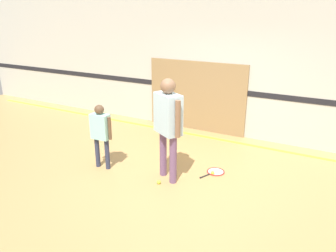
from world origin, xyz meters
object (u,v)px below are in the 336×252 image
(person_instructor, at_px, (168,119))
(racket_spare_on_floor, at_px, (215,172))
(tennis_ball_by_spare_racket, at_px, (213,173))
(person_student_left, at_px, (101,130))
(tennis_ball_near_instructor, at_px, (159,182))

(person_instructor, distance_m, racket_spare_on_floor, 1.37)
(person_instructor, distance_m, tennis_ball_by_spare_racket, 1.31)
(racket_spare_on_floor, xyz_separation_m, tennis_ball_by_spare_racket, (-0.01, -0.09, 0.02))
(person_student_left, xyz_separation_m, racket_spare_on_floor, (1.89, 0.79, -0.73))
(person_instructor, height_order, person_student_left, person_instructor)
(tennis_ball_near_instructor, relative_size, tennis_ball_by_spare_racket, 1.00)
(tennis_ball_near_instructor, bearing_deg, person_student_left, 177.80)
(person_instructor, bearing_deg, racket_spare_on_floor, 72.40)
(tennis_ball_near_instructor, bearing_deg, tennis_ball_by_spare_racket, 47.67)
(person_student_left, xyz_separation_m, tennis_ball_by_spare_racket, (1.88, 0.69, -0.71))
(tennis_ball_near_instructor, distance_m, tennis_ball_by_spare_racket, 1.00)
(tennis_ball_by_spare_racket, bearing_deg, racket_spare_on_floor, 83.89)
(racket_spare_on_floor, bearing_deg, person_instructor, -23.20)
(racket_spare_on_floor, xyz_separation_m, tennis_ball_near_instructor, (-0.68, -0.83, 0.02))
(person_instructor, distance_m, tennis_ball_near_instructor, 1.07)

